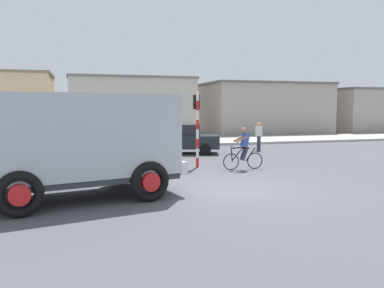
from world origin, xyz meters
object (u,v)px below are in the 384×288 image
(traffic_light_pole, at_px, (197,118))
(pedestrian_near_kerb, at_px, (259,136))
(truck_foreground, at_px, (79,139))
(cyclist, at_px, (244,148))
(car_white_mid, at_px, (181,139))

(traffic_light_pole, bearing_deg, pedestrian_near_kerb, 42.71)
(truck_foreground, relative_size, cyclist, 3.36)
(cyclist, bearing_deg, truck_foreground, -152.62)
(cyclist, bearing_deg, traffic_light_pole, 143.35)
(cyclist, distance_m, car_white_mid, 6.06)
(cyclist, height_order, car_white_mid, cyclist)
(car_white_mid, bearing_deg, traffic_light_pole, -96.54)
(truck_foreground, bearing_deg, traffic_light_pole, 43.36)
(truck_foreground, bearing_deg, pedestrian_near_kerb, 43.02)
(car_white_mid, distance_m, pedestrian_near_kerb, 4.67)
(truck_foreground, xyz_separation_m, pedestrian_near_kerb, (9.99, 9.32, -0.82))
(cyclist, relative_size, traffic_light_pole, 0.54)
(truck_foreground, height_order, car_white_mid, truck_foreground)
(truck_foreground, distance_m, car_white_mid, 10.73)
(cyclist, xyz_separation_m, car_white_mid, (-1.07, 5.96, -0.05))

